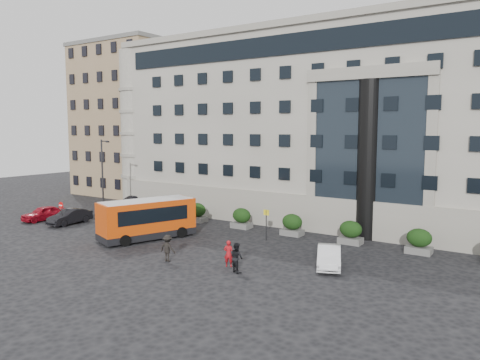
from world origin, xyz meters
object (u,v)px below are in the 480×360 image
object	(u,v)px
hedge_c	(292,225)
no_entry_sign	(61,209)
parked_car_c	(133,202)
pedestrian_c	(168,248)
hedge_d	(351,232)
minibus	(147,217)
bus_stop_sign	(266,219)
red_truck	(152,189)
hedge_b	(242,218)
parked_car_b	(70,217)
parked_car_a	(43,213)
hedge_a	(197,212)
street_lamp	(103,177)
pedestrian_b	(237,257)
white_taxi	(329,257)
parked_car_d	(192,197)
pedestrian_a	(229,254)
hedge_e	(419,241)

from	to	relation	value
hedge_c	no_entry_sign	world-z (taller)	no_entry_sign
parked_car_c	pedestrian_c	xyz separation A→B (m)	(17.98, -13.55, 0.20)
hedge_d	minibus	world-z (taller)	minibus
bus_stop_sign	parked_car_c	size ratio (longest dim) A/B	0.51
no_entry_sign	red_truck	world-z (taller)	red_truck
hedge_b	parked_car_b	xyz separation A→B (m)	(-14.53, -7.72, -0.21)
parked_car_a	hedge_b	bearing A→B (deg)	28.70
hedge_a	parked_car_b	xyz separation A→B (m)	(-9.33, -7.72, -0.21)
street_lamp	minibus	bearing A→B (deg)	-18.62
pedestrian_b	parked_car_c	bearing A→B (deg)	-6.92
hedge_d	bus_stop_sign	bearing A→B (deg)	-155.34
white_taxi	pedestrian_b	world-z (taller)	pedestrian_b
hedge_c	parked_car_d	distance (m)	19.69
hedge_b	red_truck	xyz separation A→B (m)	(-18.17, 6.97, 0.56)
minibus	pedestrian_a	size ratio (longest dim) A/B	4.66
hedge_d	street_lamp	world-z (taller)	street_lamp
street_lamp	minibus	distance (m)	9.86
minibus	parked_car_a	bearing A→B (deg)	-159.02
hedge_a	hedge_d	bearing A→B (deg)	0.00
pedestrian_c	hedge_d	bearing A→B (deg)	-130.34
red_truck	parked_car_d	xyz separation A→B (m)	(5.47, 1.23, -0.73)
hedge_e	red_truck	size ratio (longest dim) A/B	0.33
hedge_c	minibus	size ratio (longest dim) A/B	0.22
street_lamp	bus_stop_sign	bearing A→B (deg)	6.54
no_entry_sign	parked_car_a	distance (m)	4.17
pedestrian_a	pedestrian_c	bearing A→B (deg)	-4.31
hedge_c	hedge_d	xyz separation A→B (m)	(5.20, 0.00, 0.00)
hedge_b	parked_car_d	world-z (taller)	hedge_b
no_entry_sign	pedestrian_c	xyz separation A→B (m)	(16.00, -2.93, -0.73)
minibus	pedestrian_c	size ratio (longest dim) A/B	4.46
hedge_d	white_taxi	size ratio (longest dim) A/B	0.43
hedge_d	pedestrian_b	size ratio (longest dim) A/B	0.97
no_entry_sign	red_truck	xyz separation A→B (m)	(-3.97, 15.80, -0.16)
bus_stop_sign	parked_car_c	xyz separation A→B (m)	(-20.48, 4.59, -1.01)
minibus	hedge_e	bearing A→B (deg)	41.62
hedge_b	white_taxi	bearing A→B (deg)	-30.58
minibus	bus_stop_sign	bearing A→B (deg)	50.85
street_lamp	pedestrian_b	world-z (taller)	street_lamp
pedestrian_b	street_lamp	bearing A→B (deg)	4.76
pedestrian_a	parked_car_d	bearing A→B (deg)	-66.83
hedge_a	parked_car_b	bearing A→B (deg)	-140.42
hedge_d	hedge_e	size ratio (longest dim) A/B	1.00
hedge_a	parked_car_d	bearing A→B (deg)	132.45
hedge_e	street_lamp	size ratio (longest dim) A/B	0.23
hedge_d	pedestrian_b	world-z (taller)	pedestrian_b
parked_car_c	pedestrian_a	xyz separation A→B (m)	(22.17, -12.23, 0.16)
hedge_e	minibus	bearing A→B (deg)	-158.32
parked_car_b	pedestrian_c	distance (m)	16.83
bus_stop_sign	parked_car_d	size ratio (longest dim) A/B	0.46
pedestrian_c	hedge_a	bearing A→B (deg)	-63.42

